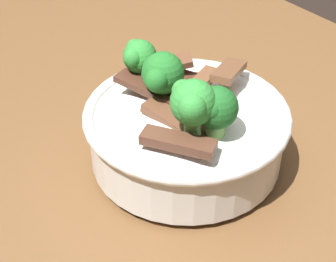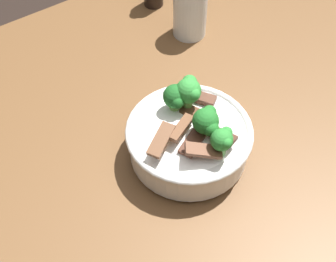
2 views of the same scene
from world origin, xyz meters
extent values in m
cube|color=brown|center=(0.00, 0.00, 0.79)|extent=(1.36, 1.00, 0.04)
cube|color=brown|center=(0.61, -0.43, 0.39)|extent=(0.06, 0.06, 0.77)
cylinder|color=white|center=(-0.14, -0.08, 0.82)|extent=(0.10, 0.10, 0.01)
cylinder|color=white|center=(-0.14, -0.08, 0.85)|extent=(0.21, 0.21, 0.06)
torus|color=white|center=(-0.14, -0.08, 0.88)|extent=(0.22, 0.22, 0.01)
ellipsoid|color=white|center=(-0.14, -0.08, 0.87)|extent=(0.19, 0.19, 0.05)
cube|color=#4C2B1E|center=(-0.10, -0.06, 0.90)|extent=(0.08, 0.05, 0.01)
cube|color=brown|center=(-0.15, -0.06, 0.89)|extent=(0.08, 0.05, 0.02)
cube|color=brown|center=(-0.13, -0.14, 0.91)|extent=(0.05, 0.07, 0.02)
cube|color=#563323|center=(-0.19, -0.03, 0.90)|extent=(0.07, 0.06, 0.01)
cube|color=brown|center=(-0.13, -0.10, 0.91)|extent=(0.04, 0.06, 0.01)
cube|color=#4C2B1E|center=(-0.11, -0.09, 0.90)|extent=(0.06, 0.08, 0.01)
cube|color=brown|center=(-0.08, -0.10, 0.91)|extent=(0.05, 0.07, 0.02)
cylinder|color=#5B9947|center=(-0.11, -0.07, 0.90)|extent=(0.02, 0.02, 0.02)
sphere|color=#237028|center=(-0.11, -0.07, 0.93)|extent=(0.05, 0.05, 0.05)
sphere|color=#237028|center=(-0.10, -0.07, 0.92)|extent=(0.03, 0.03, 0.03)
sphere|color=#237028|center=(-0.12, -0.05, 0.93)|extent=(0.02, 0.02, 0.02)
cylinder|color=#5B9947|center=(-0.07, -0.07, 0.90)|extent=(0.02, 0.02, 0.02)
sphere|color=#2D8433|center=(-0.07, -0.07, 0.92)|extent=(0.04, 0.04, 0.04)
sphere|color=#2D8433|center=(-0.05, -0.07, 0.93)|extent=(0.02, 0.02, 0.02)
sphere|color=#2D8433|center=(-0.07, -0.06, 0.93)|extent=(0.02, 0.02, 0.02)
cylinder|color=#6BA84C|center=(-0.18, -0.05, 0.90)|extent=(0.02, 0.02, 0.03)
sphere|color=green|center=(-0.18, -0.05, 0.93)|extent=(0.05, 0.05, 0.05)
sphere|color=green|center=(-0.16, -0.05, 0.94)|extent=(0.02, 0.02, 0.02)
sphere|color=green|center=(-0.19, -0.04, 0.94)|extent=(0.03, 0.03, 0.03)
cylinder|color=#7AB256|center=(-0.19, -0.08, 0.90)|extent=(0.02, 0.02, 0.02)
sphere|color=#1E6023|center=(-0.19, -0.08, 0.92)|extent=(0.04, 0.04, 0.04)
sphere|color=#1E6023|center=(-0.18, -0.08, 0.92)|extent=(0.02, 0.02, 0.02)
sphere|color=#1E6023|center=(-0.20, -0.06, 0.93)|extent=(0.02, 0.02, 0.02)
camera|label=1|loc=(-0.50, 0.21, 1.21)|focal=56.66mm
camera|label=2|loc=(0.29, -0.42, 1.56)|focal=53.57mm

